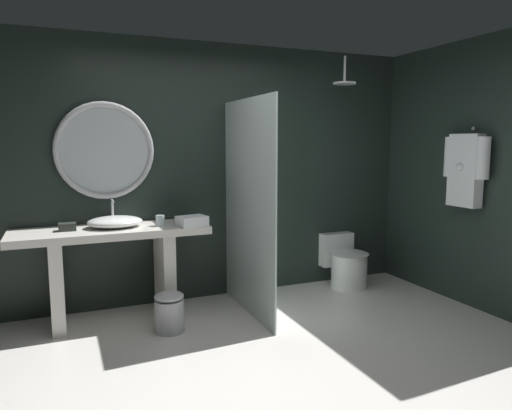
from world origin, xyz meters
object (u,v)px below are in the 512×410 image
at_px(round_wall_mirror, 105,151).
at_px(toilet, 345,264).
at_px(rain_shower_head, 344,82).
at_px(vessel_sink, 115,222).
at_px(tissue_box, 67,227).
at_px(folded_hand_towel, 192,221).
at_px(tumbler_cup, 160,221).
at_px(hanging_bathrobe, 466,166).
at_px(waste_bin, 169,311).

bearing_deg(round_wall_mirror, toilet, -5.08).
height_order(rain_shower_head, toilet, rain_shower_head).
xyz_separation_m(vessel_sink, round_wall_mirror, (-0.04, 0.24, 0.63)).
distance_m(tissue_box, folded_hand_towel, 1.07).
distance_m(vessel_sink, tissue_box, 0.40).
bearing_deg(vessel_sink, toilet, 0.49).
bearing_deg(rain_shower_head, round_wall_mirror, 173.25).
height_order(tumbler_cup, folded_hand_towel, tumbler_cup).
distance_m(tumbler_cup, hanging_bathrobe, 2.94).
xyz_separation_m(vessel_sink, toilet, (2.48, 0.02, -0.65)).
relative_size(toilet, folded_hand_towel, 2.28).
distance_m(rain_shower_head, toilet, 1.99).
bearing_deg(tumbler_cup, tissue_box, 174.53).
bearing_deg(toilet, waste_bin, -166.42).
bearing_deg(tumbler_cup, vessel_sink, 167.56).
bearing_deg(folded_hand_towel, hanging_bathrobe, -16.48).
distance_m(vessel_sink, rain_shower_head, 2.72).
bearing_deg(vessel_sink, round_wall_mirror, 98.80).
height_order(round_wall_mirror, folded_hand_towel, round_wall_mirror).
height_order(tumbler_cup, rain_shower_head, rain_shower_head).
bearing_deg(hanging_bathrobe, round_wall_mirror, 159.35).
height_order(hanging_bathrobe, folded_hand_towel, hanging_bathrobe).
bearing_deg(tumbler_cup, rain_shower_head, 1.35).
distance_m(tumbler_cup, toilet, 2.19).
relative_size(hanging_bathrobe, folded_hand_towel, 2.99).
relative_size(tissue_box, folded_hand_towel, 0.56).
distance_m(round_wall_mirror, rain_shower_head, 2.52).
xyz_separation_m(round_wall_mirror, toilet, (2.52, -0.22, -1.28)).
height_order(rain_shower_head, folded_hand_towel, rain_shower_head).
xyz_separation_m(toilet, folded_hand_towel, (-1.83, -0.24, 0.65)).
distance_m(round_wall_mirror, folded_hand_towel, 1.05).
distance_m(hanging_bathrobe, toilet, 1.64).
relative_size(tumbler_cup, waste_bin, 0.28).
relative_size(tumbler_cup, toilet, 0.17).
bearing_deg(toilet, tumbler_cup, -177.06).
height_order(toilet, waste_bin, toilet).
bearing_deg(folded_hand_towel, tissue_box, 168.83).
relative_size(round_wall_mirror, folded_hand_towel, 3.52).
distance_m(vessel_sink, waste_bin, 0.95).
bearing_deg(waste_bin, tumbler_cup, 86.77).
bearing_deg(folded_hand_towel, tumbler_cup, 153.29).
xyz_separation_m(vessel_sink, waste_bin, (0.37, -0.49, -0.73)).
xyz_separation_m(tumbler_cup, toilet, (2.09, 0.11, -0.65)).
height_order(tumbler_cup, round_wall_mirror, round_wall_mirror).
distance_m(tumbler_cup, waste_bin, 0.83).
relative_size(vessel_sink, tissue_box, 3.37).
bearing_deg(hanging_bathrobe, toilet, 124.61).
height_order(vessel_sink, waste_bin, vessel_sink).
bearing_deg(waste_bin, vessel_sink, 126.87).
height_order(tumbler_cup, toilet, tumbler_cup).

